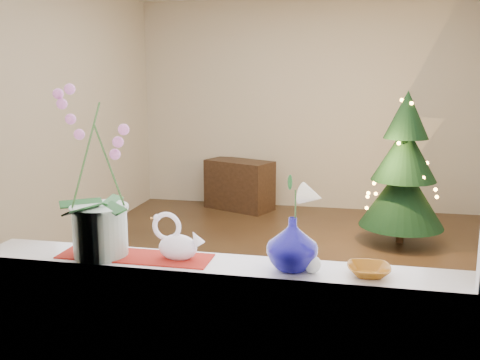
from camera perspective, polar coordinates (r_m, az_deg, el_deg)
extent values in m
plane|color=#382517|center=(4.88, 4.65, -9.72)|extent=(5.00, 5.00, 0.00)
cube|color=beige|center=(7.06, 7.49, 7.87)|extent=(4.50, 0.10, 2.70)
cube|color=beige|center=(2.14, -3.53, 0.90)|extent=(4.50, 0.10, 2.70)
cube|color=beige|center=(5.35, -19.91, 6.33)|extent=(0.10, 5.00, 2.70)
cube|color=white|center=(2.38, -2.55, -9.27)|extent=(2.20, 0.26, 0.04)
cube|color=maroon|center=(2.49, -11.13, -7.98)|extent=(0.70, 0.20, 0.01)
imported|color=#0A0662|center=(2.27, 5.60, -6.38)|extent=(0.28, 0.28, 0.26)
sphere|color=silver|center=(2.26, 7.68, -8.89)|extent=(0.09, 0.09, 0.08)
imported|color=#8E5210|center=(2.29, 13.56, -9.43)|extent=(0.16, 0.16, 0.04)
cube|color=black|center=(7.02, -0.06, -0.52)|extent=(0.96, 0.73, 0.64)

